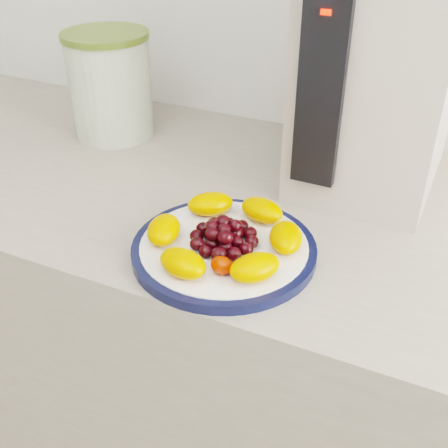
% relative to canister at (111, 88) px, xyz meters
% --- Properties ---
extents(counter, '(3.50, 0.60, 0.90)m').
position_rel_canister_xyz_m(counter, '(0.35, -0.11, -0.54)').
color(counter, gray).
rests_on(counter, floor).
extents(cabinet_face, '(3.48, 0.58, 0.84)m').
position_rel_canister_xyz_m(cabinet_face, '(0.35, -0.11, -0.57)').
color(cabinet_face, '#957452').
rests_on(cabinet_face, floor).
extents(plate_rim, '(0.26, 0.26, 0.01)m').
position_rel_canister_xyz_m(plate_rim, '(0.37, -0.28, -0.09)').
color(plate_rim, black).
rests_on(plate_rim, counter).
extents(plate_face, '(0.23, 0.23, 0.02)m').
position_rel_canister_xyz_m(plate_face, '(0.37, -0.28, -0.09)').
color(plate_face, white).
rests_on(plate_face, counter).
extents(canister, '(0.17, 0.17, 0.19)m').
position_rel_canister_xyz_m(canister, '(0.00, 0.00, 0.00)').
color(canister, '#40590C').
rests_on(canister, counter).
extents(canister_lid, '(0.18, 0.18, 0.01)m').
position_rel_canister_xyz_m(canister_lid, '(0.00, 0.00, 0.10)').
color(canister_lid, '#566725').
rests_on(canister_lid, canister).
extents(appliance_body, '(0.22, 0.30, 0.38)m').
position_rel_canister_xyz_m(appliance_body, '(0.50, 0.03, 0.09)').
color(appliance_body, '#B8ADA0').
rests_on(appliance_body, counter).
extents(appliance_panel, '(0.06, 0.02, 0.28)m').
position_rel_canister_xyz_m(appliance_panel, '(0.45, -0.12, 0.10)').
color(appliance_panel, black).
rests_on(appliance_panel, appliance_body).
extents(appliance_led, '(0.01, 0.01, 0.01)m').
position_rel_canister_xyz_m(appliance_led, '(0.45, -0.13, 0.21)').
color(appliance_led, '#FF0C05').
rests_on(appliance_led, appliance_panel).
extents(fruit_plate, '(0.22, 0.22, 0.03)m').
position_rel_canister_xyz_m(fruit_plate, '(0.38, -0.29, -0.06)').
color(fruit_plate, '#FE7D00').
rests_on(fruit_plate, plate_face).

